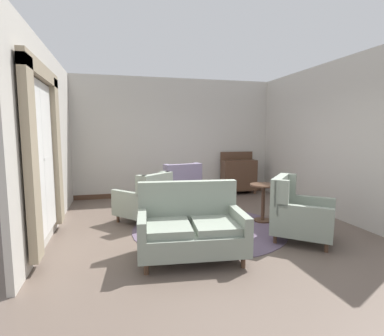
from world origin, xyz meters
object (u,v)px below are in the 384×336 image
armchair_near_sideboard (179,190)px  sideboard (239,175)px  armchair_near_window (298,214)px  settee (191,228)px  armchair_beside_settee (146,201)px  coffee_table (206,212)px  side_table (263,199)px  porcelain_vase (204,198)px

armchair_near_sideboard → sideboard: sideboard is taller
armchair_near_window → settee: bearing=137.9°
armchair_beside_settee → armchair_near_sideboard: bearing=-177.8°
armchair_near_window → armchair_beside_settee: bearing=97.0°
coffee_table → armchair_near_sideboard: (-0.14, 1.56, 0.08)m
coffee_table → side_table: (1.22, 0.30, 0.08)m
porcelain_vase → armchair_beside_settee: (-0.91, 0.77, -0.17)m
porcelain_vase → side_table: porcelain_vase is taller
settee → armchair_beside_settee: (-0.44, 1.73, 0.00)m
porcelain_vase → side_table: bearing=12.1°
armchair_near_sideboard → armchair_near_window: 2.69m
armchair_near_window → side_table: 1.01m
armchair_near_window → armchair_beside_settee: (-2.24, 1.51, -0.01)m
coffee_table → settee: (-0.50, -0.93, 0.06)m
sideboard → coffee_table: bearing=-122.4°
armchair_near_sideboard → side_table: 1.85m
armchair_near_window → sideboard: (0.51, 3.55, 0.11)m
coffee_table → sideboard: 3.37m
armchair_beside_settee → side_table: armchair_beside_settee is taller
side_table → sideboard: bearing=77.0°
settee → armchair_near_window: 1.81m
armchair_near_sideboard → armchair_near_window: armchair_near_sideboard is taller
settee → armchair_beside_settee: 1.78m
porcelain_vase → armchair_near_sideboard: (-0.11, 1.53, -0.15)m
armchair_beside_settee → settee: bearing=63.0°
porcelain_vase → armchair_near_window: size_ratio=0.30×
armchair_near_sideboard → side_table: bearing=126.2°
porcelain_vase → armchair_near_sideboard: 1.54m
armchair_near_sideboard → settee: bearing=70.8°
side_table → sideboard: 2.61m
side_table → armchair_near_sideboard: bearing=137.2°
armchair_near_sideboard → coffee_table: bearing=84.2°
armchair_near_sideboard → armchair_near_window: bearing=111.5°
coffee_table → armchair_near_sideboard: size_ratio=0.78×
armchair_near_sideboard → armchair_near_window: (1.44, -2.27, -0.01)m
armchair_near_window → armchair_beside_settee: size_ratio=1.05×
coffee_table → settee: bearing=-118.4°
coffee_table → side_table: bearing=13.7°
coffee_table → armchair_near_window: size_ratio=0.67×
settee → porcelain_vase: bearing=69.6°
coffee_table → sideboard: bearing=57.6°
armchair_near_sideboard → side_table: (1.36, -1.26, 0.00)m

